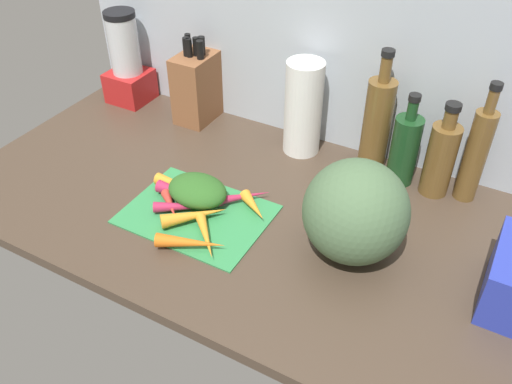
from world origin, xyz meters
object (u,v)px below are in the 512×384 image
(carrot_4, at_px, (189,206))
(paper_towel_roll, at_px, (303,108))
(cutting_board, at_px, (197,214))
(carrot_3, at_px, (182,193))
(carrot_2, at_px, (194,215))
(bottle_0, at_px, (377,123))
(carrot_0, at_px, (206,236))
(knife_block, at_px, (197,86))
(blender_appliance, at_px, (127,63))
(carrot_8, at_px, (190,243))
(carrot_1, at_px, (170,205))
(bottle_3, at_px, (476,153))
(bottle_1, at_px, (404,149))
(carrot_6, at_px, (254,206))
(bottle_2, at_px, (440,157))
(carrot_7, at_px, (242,197))
(winter_squash, at_px, (356,212))
(carrot_5, at_px, (182,187))

(carrot_4, distance_m, paper_towel_roll, 0.43)
(cutting_board, height_order, carrot_3, carrot_3)
(carrot_2, distance_m, bottle_0, 0.54)
(carrot_0, height_order, knife_block, knife_block)
(carrot_2, relative_size, blender_appliance, 0.54)
(carrot_0, relative_size, bottle_0, 0.43)
(cutting_board, relative_size, carrot_8, 2.19)
(carrot_1, distance_m, carrot_3, 0.05)
(carrot_4, relative_size, bottle_3, 0.55)
(blender_appliance, xyz_separation_m, bottle_0, (0.84, 0.02, 0.01))
(bottle_1, bearing_deg, carrot_6, -131.45)
(carrot_0, distance_m, carrot_8, 0.04)
(carrot_8, xyz_separation_m, bottle_2, (0.43, 0.50, 0.08))
(carrot_1, distance_m, bottle_0, 0.58)
(carrot_3, relative_size, carrot_6, 1.36)
(carrot_2, relative_size, bottle_1, 0.62)
(carrot_6, bearing_deg, paper_towel_roll, 93.60)
(blender_appliance, bearing_deg, paper_towel_roll, -0.03)
(carrot_1, bearing_deg, bottle_1, 41.29)
(carrot_7, height_order, blender_appliance, blender_appliance)
(paper_towel_roll, height_order, bottle_2, paper_towel_roll)
(cutting_board, distance_m, carrot_8, 0.13)
(knife_block, bearing_deg, bottle_0, 0.97)
(carrot_1, relative_size, carrot_6, 0.97)
(bottle_0, bearing_deg, blender_appliance, -178.85)
(carrot_3, distance_m, winter_squash, 0.46)
(knife_block, distance_m, bottle_0, 0.57)
(carrot_3, xyz_separation_m, carrot_6, (0.19, 0.04, -0.00))
(carrot_8, distance_m, paper_towel_roll, 0.52)
(cutting_board, xyz_separation_m, carrot_5, (-0.08, 0.05, 0.02))
(carrot_7, bearing_deg, carrot_4, -134.33)
(carrot_1, xyz_separation_m, carrot_6, (0.19, 0.09, 0.00))
(carrot_6, height_order, paper_towel_roll, paper_towel_roll)
(carrot_6, bearing_deg, blender_appliance, 153.62)
(winter_squash, bearing_deg, carrot_0, -155.77)
(carrot_2, bearing_deg, bottle_0, 56.19)
(carrot_1, relative_size, carrot_3, 0.71)
(carrot_0, height_order, carrot_2, carrot_2)
(carrot_1, bearing_deg, carrot_8, -36.80)
(carrot_3, xyz_separation_m, knife_block, (-0.20, 0.37, 0.09))
(bottle_0, distance_m, bottle_1, 0.10)
(winter_squash, bearing_deg, bottle_2, 71.07)
(carrot_2, height_order, carrot_3, carrot_2)
(carrot_1, bearing_deg, blender_appliance, 138.05)
(carrot_0, relative_size, carrot_3, 1.03)
(bottle_0, height_order, bottle_3, bottle_0)
(carrot_6, bearing_deg, carrot_0, -107.38)
(carrot_0, xyz_separation_m, bottle_2, (0.42, 0.46, 0.09))
(cutting_board, xyz_separation_m, carrot_6, (0.12, 0.07, 0.02))
(knife_block, xyz_separation_m, paper_towel_roll, (0.36, -0.01, 0.03))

